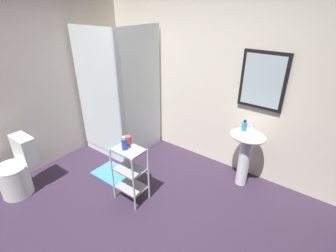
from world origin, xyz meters
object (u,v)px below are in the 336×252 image
(hand_soap_bottle, at_px, (244,126))
(bath_mat, at_px, (114,174))
(shampoo_bottle_blue, at_px, (124,144))
(toilet, at_px, (17,172))
(shower_stall, at_px, (123,123))
(rinse_cup, at_px, (128,140))
(pedestal_sink, at_px, (246,147))
(storage_cart, at_px, (130,170))

(hand_soap_bottle, bearing_deg, bath_mat, -148.18)
(shampoo_bottle_blue, relative_size, bath_mat, 0.28)
(toilet, relative_size, shampoo_bottle_blue, 4.49)
(shower_stall, xyz_separation_m, toilet, (-0.29, -1.60, -0.15))
(hand_soap_bottle, xyz_separation_m, bath_mat, (-1.50, -0.93, -0.87))
(shampoo_bottle_blue, bearing_deg, rinse_cup, 116.10)
(rinse_cup, bearing_deg, hand_soap_bottle, 45.31)
(bath_mat, bearing_deg, pedestal_sink, 31.10)
(storage_cart, xyz_separation_m, bath_mat, (-0.55, 0.19, -0.43))
(shower_stall, relative_size, storage_cart, 2.70)
(shower_stall, relative_size, pedestal_sink, 2.47)
(pedestal_sink, relative_size, storage_cart, 1.09)
(hand_soap_bottle, xyz_separation_m, shampoo_bottle_blue, (-0.97, -1.14, -0.06))
(storage_cart, xyz_separation_m, shampoo_bottle_blue, (-0.03, -0.03, 0.38))
(toilet, relative_size, bath_mat, 1.27)
(shower_stall, relative_size, rinse_cup, 18.59)
(pedestal_sink, height_order, hand_soap_bottle, hand_soap_bottle)
(shampoo_bottle_blue, bearing_deg, storage_cart, 40.74)
(storage_cart, distance_m, shampoo_bottle_blue, 0.38)
(rinse_cup, relative_size, bath_mat, 0.18)
(toilet, xyz_separation_m, shampoo_bottle_blue, (1.24, 0.76, 0.50))
(shower_stall, bearing_deg, toilet, -100.32)
(rinse_cup, height_order, bath_mat, rinse_cup)
(shampoo_bottle_blue, xyz_separation_m, bath_mat, (-0.52, 0.22, -0.81))
(shower_stall, relative_size, shampoo_bottle_blue, 11.80)
(pedestal_sink, relative_size, bath_mat, 1.35)
(shampoo_bottle_blue, height_order, bath_mat, shampoo_bottle_blue)
(storage_cart, distance_m, rinse_cup, 0.38)
(shower_stall, height_order, pedestal_sink, shower_stall)
(shower_stall, relative_size, toilet, 2.63)
(rinse_cup, bearing_deg, shampoo_bottle_blue, -63.90)
(toilet, distance_m, shampoo_bottle_blue, 1.53)
(storage_cart, xyz_separation_m, hand_soap_bottle, (0.94, 1.12, 0.44))
(toilet, bearing_deg, pedestal_sink, 40.10)
(pedestal_sink, distance_m, bath_mat, 1.91)
(rinse_cup, bearing_deg, shower_stall, 140.35)
(toilet, distance_m, bath_mat, 1.24)
(toilet, distance_m, storage_cart, 1.49)
(shower_stall, distance_m, rinse_cup, 1.20)
(storage_cart, bearing_deg, bath_mat, 160.95)
(shower_stall, height_order, shampoo_bottle_blue, shower_stall)
(shampoo_bottle_blue, bearing_deg, toilet, -148.53)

